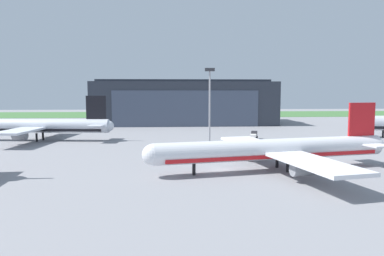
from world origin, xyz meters
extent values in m
plane|color=gray|center=(0.00, 0.00, 0.00)|extent=(440.00, 440.00, 0.00)
cube|color=#43733B|center=(0.00, 159.43, 0.04)|extent=(440.00, 56.00, 0.08)
cube|color=#2D333D|center=(-2.14, 98.52, 8.77)|extent=(74.30, 36.56, 17.54)
cube|color=#424C60|center=(-2.14, 80.09, 7.02)|extent=(56.47, 0.30, 14.03)
cube|color=#2D333D|center=(-2.14, 98.52, 18.14)|extent=(74.30, 8.77, 1.20)
cylinder|color=silver|center=(9.26, -0.81, 3.72)|extent=(42.28, 12.17, 3.60)
sphere|color=silver|center=(-11.52, -5.14, 3.72)|extent=(3.46, 3.46, 3.46)
sphere|color=silver|center=(30.03, 3.51, 3.72)|extent=(2.81, 2.81, 2.81)
cube|color=red|center=(9.26, -0.81, 2.73)|extent=(38.97, 11.52, 0.63)
cube|color=red|center=(26.71, 2.82, 8.59)|extent=(5.48, 1.52, 6.13)
cube|color=silver|center=(26.98, 5.66, 4.08)|extent=(4.77, 5.72, 0.28)
cube|color=silver|center=(28.09, 0.32, 4.08)|extent=(4.77, 5.72, 0.28)
cube|color=silver|center=(7.94, 9.67, 3.27)|extent=(10.53, 20.06, 0.56)
cube|color=silver|center=(12.23, -10.95, 3.27)|extent=(10.53, 20.06, 0.56)
cylinder|color=gray|center=(7.47, 8.01, 1.98)|extent=(3.76, 2.64, 1.98)
cylinder|color=gray|center=(11.14, -9.62, 1.98)|extent=(3.76, 2.64, 1.98)
cylinder|color=black|center=(-4.87, -3.75, 0.96)|extent=(0.56, 0.56, 1.92)
cylinder|color=black|center=(10.53, 1.39, 0.96)|extent=(0.56, 0.56, 1.92)
cylinder|color=black|center=(11.30, -2.32, 0.96)|extent=(0.56, 0.56, 1.92)
sphere|color=silver|center=(49.83, 43.53, 4.30)|extent=(4.21, 4.21, 4.21)
cylinder|color=black|center=(54.98, 43.02, 1.05)|extent=(0.56, 0.56, 2.11)
cylinder|color=silver|center=(-46.45, 42.35, 4.18)|extent=(42.43, 8.16, 3.79)
sphere|color=silver|center=(-25.43, 40.16, 4.18)|extent=(2.96, 2.96, 2.96)
cube|color=black|center=(-46.45, 42.35, 3.14)|extent=(39.07, 7.85, 0.66)
cube|color=black|center=(-28.79, 40.51, 9.30)|extent=(5.51, 0.97, 6.44)
cube|color=silver|center=(-27.66, 43.26, 4.56)|extent=(4.33, 5.67, 0.28)
cube|color=silver|center=(-28.25, 37.59, 4.56)|extent=(4.33, 5.67, 0.28)
cube|color=silver|center=(-44.65, 51.42, 3.71)|extent=(8.42, 16.94, 0.56)
cube|color=silver|center=(-46.56, 33.11, 3.71)|extent=(8.42, 16.94, 0.56)
cylinder|color=gray|center=(-45.58, 50.20, 2.36)|extent=(3.80, 2.45, 2.08)
cylinder|color=gray|center=(-47.22, 34.49, 2.36)|extent=(3.80, 2.45, 2.08)
cylinder|color=black|center=(-44.56, 44.16, 1.14)|extent=(0.56, 0.56, 2.29)
cylinder|color=black|center=(-44.97, 40.20, 1.14)|extent=(0.56, 0.56, 2.29)
cube|color=#2D2D33|center=(15.88, 42.37, 1.35)|extent=(2.01, 1.93, 1.85)
cube|color=white|center=(15.18, 40.50, 0.98)|extent=(2.39, 2.94, 1.09)
cylinder|color=black|center=(16.69, 41.99, 0.43)|extent=(0.55, 0.90, 0.86)
cylinder|color=black|center=(15.03, 42.62, 0.43)|extent=(0.55, 0.90, 0.86)
cylinder|color=black|center=(15.84, 39.75, 0.43)|extent=(0.55, 0.90, 0.86)
cylinder|color=black|center=(14.18, 40.38, 0.43)|extent=(0.55, 0.90, 0.86)
cylinder|color=#99999E|center=(1.18, 27.47, 9.29)|extent=(0.44, 0.44, 18.57)
cube|color=#333338|center=(1.18, 27.47, 18.97)|extent=(2.40, 0.50, 0.80)
camera|label=1|loc=(-9.11, -64.15, 13.75)|focal=35.11mm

